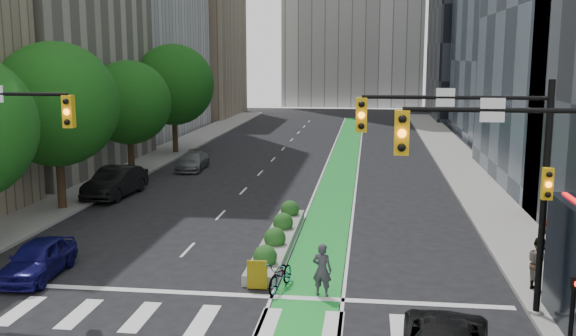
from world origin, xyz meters
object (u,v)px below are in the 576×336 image
(bicycle, at_px, (281,275))
(pedestrian_near, at_px, (539,264))
(cyclist, at_px, (322,270))
(median_planter, at_px, (278,238))
(pedestrian_far, at_px, (550,230))
(parked_car_left_near, at_px, (38,259))
(parked_car_left_mid, at_px, (115,182))
(parked_car_left_far, at_px, (193,161))

(bicycle, bearing_deg, pedestrian_near, 18.15)
(cyclist, bearing_deg, median_planter, -53.76)
(cyclist, xyz_separation_m, pedestrian_far, (8.90, 5.88, 0.08))
(pedestrian_near, bearing_deg, cyclist, 85.54)
(median_planter, height_order, cyclist, cyclist)
(median_planter, distance_m, pedestrian_near, 10.54)
(median_planter, distance_m, parked_car_left_near, 9.59)
(parked_car_left_mid, relative_size, parked_car_left_far, 1.20)
(bicycle, distance_m, pedestrian_near, 8.80)
(pedestrian_near, bearing_deg, pedestrian_far, -32.32)
(bicycle, bearing_deg, cyclist, -3.52)
(cyclist, height_order, parked_car_left_mid, cyclist)
(pedestrian_near, bearing_deg, median_planter, 51.94)
(median_planter, xyz_separation_m, cyclist, (2.27, -5.53, 0.55))
(bicycle, height_order, parked_car_left_near, parked_car_left_near)
(parked_car_left_near, bearing_deg, bicycle, -3.70)
(cyclist, xyz_separation_m, parked_car_left_near, (-10.47, 0.57, -0.22))
(median_planter, relative_size, parked_car_left_far, 2.35)
(cyclist, distance_m, parked_car_left_mid, 19.10)
(median_planter, relative_size, cyclist, 5.58)
(median_planter, bearing_deg, bicycle, -81.05)
(bicycle, relative_size, pedestrian_near, 1.09)
(cyclist, relative_size, pedestrian_near, 1.00)
(bicycle, height_order, cyclist, cyclist)
(parked_car_left_mid, bearing_deg, parked_car_left_near, -75.09)
(parked_car_left_near, relative_size, pedestrian_near, 2.23)
(pedestrian_far, bearing_deg, cyclist, 0.72)
(cyclist, bearing_deg, parked_car_left_far, -50.80)
(median_planter, relative_size, parked_car_left_near, 2.50)
(parked_car_left_near, xyz_separation_m, parked_car_left_mid, (-2.50, 13.45, 0.16))
(parked_car_left_far, distance_m, pedestrian_near, 28.65)
(parked_car_left_near, relative_size, pedestrian_far, 2.42)
(median_planter, height_order, parked_car_left_far, parked_car_left_far)
(parked_car_left_far, bearing_deg, median_planter, -65.78)
(pedestrian_far, bearing_deg, pedestrian_near, 38.38)
(cyclist, height_order, parked_car_left_far, cyclist)
(bicycle, height_order, parked_car_left_far, parked_car_left_far)
(bicycle, height_order, pedestrian_far, pedestrian_far)
(median_planter, xyz_separation_m, parked_car_left_near, (-8.20, -4.96, 0.33))
(parked_car_left_near, relative_size, parked_car_left_mid, 0.79)
(parked_car_left_mid, bearing_deg, pedestrian_near, -28.05)
(parked_car_left_mid, xyz_separation_m, parked_car_left_far, (2.00, 9.20, -0.23))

